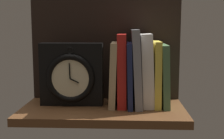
# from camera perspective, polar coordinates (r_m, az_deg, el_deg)

# --- Properties ---
(ground_plane) EXTENTS (0.53, 0.27, 0.03)m
(ground_plane) POSITION_cam_1_polar(r_m,az_deg,el_deg) (0.99, -1.72, -7.89)
(ground_plane) COLOR brown
(back_panel) EXTENTS (0.53, 0.01, 0.36)m
(back_panel) POSITION_cam_1_polar(r_m,az_deg,el_deg) (1.08, -1.24, 3.95)
(back_panel) COLOR black
(back_panel) RESTS_ON ground_plane
(book_tan_shortstories) EXTENTS (0.03, 0.15, 0.21)m
(book_tan_shortstories) POSITION_cam_1_polar(r_m,az_deg,el_deg) (1.00, 0.31, -0.87)
(book_tan_shortstories) COLOR tan
(book_tan_shortstories) RESTS_ON ground_plane
(book_red_requiem) EXTENTS (0.03, 0.14, 0.24)m
(book_red_requiem) POSITION_cam_1_polar(r_m,az_deg,el_deg) (0.99, 1.91, -0.10)
(book_red_requiem) COLOR red
(book_red_requiem) RESTS_ON ground_plane
(book_navy_bierce) EXTENTS (0.02, 0.17, 0.21)m
(book_navy_bierce) POSITION_cam_1_polar(r_m,az_deg,el_deg) (0.99, 3.36, -0.93)
(book_navy_bierce) COLOR #192147
(book_navy_bierce) RESTS_ON ground_plane
(book_gray_chess) EXTENTS (0.04, 0.17, 0.25)m
(book_gray_chess) POSITION_cam_1_polar(r_m,az_deg,el_deg) (0.99, 4.70, 0.31)
(book_gray_chess) COLOR gray
(book_gray_chess) RESTS_ON ground_plane
(book_white_catcher) EXTENTS (0.05, 0.13, 0.24)m
(book_white_catcher) POSITION_cam_1_polar(r_m,az_deg,el_deg) (0.99, 6.60, -0.11)
(book_white_catcher) COLOR silver
(book_white_catcher) RESTS_ON ground_plane
(book_yellow_seinlanguage) EXTENTS (0.02, 0.13, 0.21)m
(book_yellow_seinlanguage) POSITION_cam_1_polar(r_m,az_deg,el_deg) (1.00, 8.41, -0.79)
(book_yellow_seinlanguage) COLOR gold
(book_yellow_seinlanguage) RESTS_ON ground_plane
(book_green_romantic) EXTENTS (0.03, 0.14, 0.20)m
(book_green_romantic) POSITION_cam_1_polar(r_m,az_deg,el_deg) (1.00, 9.79, -1.10)
(book_green_romantic) COLOR #476B44
(book_green_romantic) RESTS_ON ground_plane
(framed_clock) EXTENTS (0.21, 0.07, 0.21)m
(framed_clock) POSITION_cam_1_polar(r_m,az_deg,el_deg) (1.00, -7.64, -1.02)
(framed_clock) COLOR black
(framed_clock) RESTS_ON ground_plane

